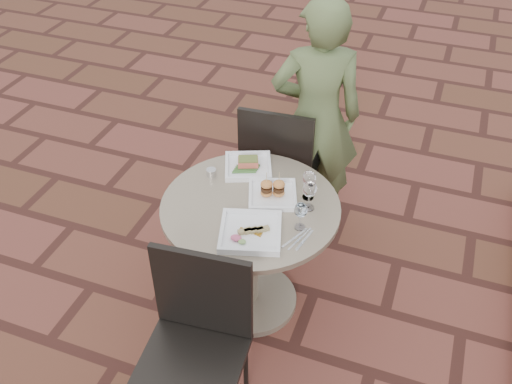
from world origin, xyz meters
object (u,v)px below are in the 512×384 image
(chair_far, at_px, (279,159))
(cafe_table, at_px, (251,240))
(diner, at_px, (316,118))
(plate_tuna, at_px, (250,232))
(chair_near, at_px, (196,333))
(plate_salmon, at_px, (248,166))
(plate_sliders, at_px, (273,192))

(chair_far, bearing_deg, cafe_table, 91.93)
(cafe_table, height_order, chair_far, chair_far)
(chair_far, bearing_deg, diner, -132.63)
(diner, bearing_deg, plate_tuna, 67.94)
(cafe_table, bearing_deg, chair_far, 95.53)
(chair_near, height_order, plate_tuna, chair_near)
(plate_tuna, bearing_deg, chair_far, 99.26)
(cafe_table, distance_m, plate_salmon, 0.40)
(diner, bearing_deg, chair_near, 65.83)
(chair_near, distance_m, plate_tuna, 0.52)
(diner, height_order, plate_sliders, diner)
(plate_sliders, bearing_deg, plate_tuna, -91.28)
(chair_far, xyz_separation_m, plate_sliders, (0.15, -0.56, 0.21))
(cafe_table, relative_size, diner, 0.60)
(chair_far, xyz_separation_m, chair_near, (0.07, -1.34, 0.00))
(plate_sliders, bearing_deg, plate_salmon, 138.15)
(chair_near, height_order, plate_sliders, chair_near)
(cafe_table, xyz_separation_m, chair_far, (-0.06, 0.66, 0.07))
(diner, distance_m, plate_salmon, 0.62)
(plate_salmon, relative_size, plate_tuna, 0.90)
(plate_sliders, bearing_deg, chair_near, -95.37)
(chair_far, relative_size, plate_tuna, 2.63)
(chair_far, bearing_deg, plate_sliders, 101.07)
(cafe_table, relative_size, plate_sliders, 2.95)
(plate_sliders, xyz_separation_m, plate_tuna, (-0.01, -0.30, -0.01))
(plate_salmon, bearing_deg, plate_tuna, -67.85)
(chair_near, relative_size, diner, 0.61)
(plate_tuna, bearing_deg, plate_salmon, 112.15)
(plate_salmon, height_order, plate_sliders, plate_sliders)
(plate_tuna, bearing_deg, diner, 88.80)
(plate_salmon, height_order, plate_tuna, plate_salmon)
(chair_near, distance_m, plate_sliders, 0.81)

